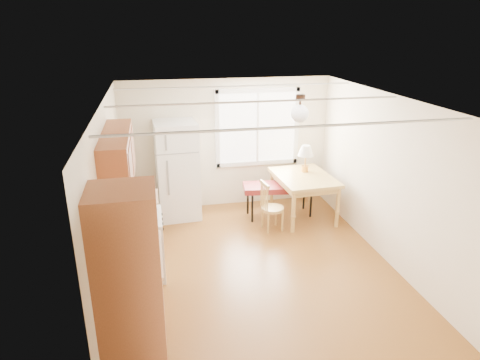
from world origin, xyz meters
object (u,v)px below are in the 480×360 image
object	(u,v)px
refrigerator	(177,170)
bench	(280,188)
dining_table	(304,181)
chair	(268,204)

from	to	relation	value
refrigerator	bench	xyz separation A→B (m)	(1.86, -0.38, -0.35)
refrigerator	bench	bearing A→B (deg)	-14.67
refrigerator	bench	size ratio (longest dim) A/B	1.30
bench	dining_table	size ratio (longest dim) A/B	1.03
dining_table	bench	bearing A→B (deg)	158.59
bench	chair	bearing A→B (deg)	-115.96
bench	dining_table	world-z (taller)	dining_table
refrigerator	dining_table	distance (m)	2.34
dining_table	chair	world-z (taller)	chair
refrigerator	dining_table	bearing A→B (deg)	-15.93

